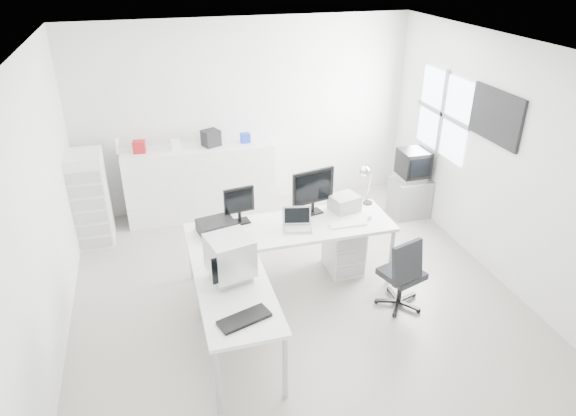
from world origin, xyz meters
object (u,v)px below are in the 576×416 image
object	(u,v)px
tv_cabinet	(409,197)
crt_tv	(413,166)
drawer_pedestal	(343,248)
filing_cabinet	(90,199)
crt_monitor	(230,260)
sideboard	(200,181)
lcd_monitor_large	(313,191)
laser_printer	(344,203)
laptop	(297,221)
inkjet_printer	(216,226)
lcd_monitor_small	(239,205)
office_chair	(402,270)
main_desk	(291,253)
side_desk	(238,325)

from	to	relation	value
tv_cabinet	crt_tv	bearing A→B (deg)	0.00
drawer_pedestal	filing_cabinet	xyz separation A→B (m)	(-3.02, 1.56, 0.35)
crt_monitor	filing_cabinet	bearing A→B (deg)	107.92
sideboard	crt_monitor	bearing A→B (deg)	-90.77
lcd_monitor_large	laser_printer	world-z (taller)	lcd_monitor_large
drawer_pedestal	laptop	bearing A→B (deg)	-167.01
inkjet_printer	lcd_monitor_small	xyz separation A→B (m)	(0.30, 0.15, 0.16)
office_chair	sideboard	xyz separation A→B (m)	(-1.86, 2.83, 0.08)
main_desk	sideboard	xyz separation A→B (m)	(-0.81, 2.03, 0.17)
side_desk	filing_cabinet	xyz separation A→B (m)	(-1.47, 2.71, 0.27)
side_desk	lcd_monitor_large	distance (m)	1.92
main_desk	crt_monitor	xyz separation A→B (m)	(-0.85, -0.85, 0.59)
lcd_monitor_small	crt_monitor	world-z (taller)	lcd_monitor_small
tv_cabinet	filing_cabinet	distance (m)	4.54
side_desk	lcd_monitor_large	bearing A→B (deg)	48.37
crt_tv	sideboard	xyz separation A→B (m)	(-2.99, 0.87, -0.26)
tv_cabinet	drawer_pedestal	bearing A→B (deg)	-143.43
side_desk	laptop	size ratio (longest dim) A/B	3.84
lcd_monitor_small	laptop	distance (m)	0.70
crt_tv	sideboard	bearing A→B (deg)	163.72
laptop	crt_tv	bearing A→B (deg)	43.29
inkjet_printer	office_chair	xyz separation A→B (m)	(1.90, -0.90, -0.36)
side_desk	sideboard	xyz separation A→B (m)	(0.04, 3.13, 0.17)
inkjet_printer	laser_printer	size ratio (longest dim) A/B	1.21
drawer_pedestal	sideboard	bearing A→B (deg)	127.42
drawer_pedestal	filing_cabinet	size ratio (longest dim) A/B	0.46
main_desk	crt_monitor	distance (m)	1.34
main_desk	side_desk	xyz separation A→B (m)	(-0.85, -1.10, 0.00)
inkjet_printer	lcd_monitor_large	bearing A→B (deg)	-4.16
inkjet_printer	laptop	distance (m)	0.92
inkjet_printer	lcd_monitor_small	bearing A→B (deg)	15.28
sideboard	filing_cabinet	world-z (taller)	filing_cabinet
inkjet_printer	crt_tv	xyz separation A→B (m)	(3.03, 1.05, -0.02)
lcd_monitor_large	lcd_monitor_small	bearing A→B (deg)	166.68
drawer_pedestal	laser_printer	world-z (taller)	laser_printer
lcd_monitor_large	crt_tv	size ratio (longest dim) A/B	1.15
side_desk	sideboard	bearing A→B (deg)	89.29
main_desk	drawer_pedestal	bearing A→B (deg)	4.09
side_desk	laser_printer	bearing A→B (deg)	39.52
laser_printer	crt_monitor	size ratio (longest dim) A/B	0.78
laptop	crt_monitor	distance (m)	1.18
inkjet_printer	office_chair	size ratio (longest dim) A/B	0.43
lcd_monitor_small	crt_tv	world-z (taller)	lcd_monitor_small
inkjet_printer	lcd_monitor_small	distance (m)	0.37
tv_cabinet	sideboard	size ratio (longest dim) A/B	0.27
crt_monitor	lcd_monitor_small	bearing A→B (deg)	61.86
side_desk	lcd_monitor_large	world-z (taller)	lcd_monitor_large
crt_tv	main_desk	bearing A→B (deg)	-152.21
tv_cabinet	sideboard	distance (m)	3.13
laser_printer	crt_monitor	distance (m)	1.93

